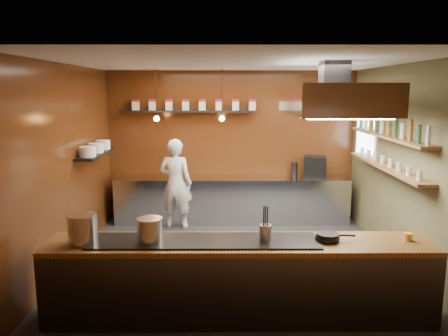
{
  "coord_description": "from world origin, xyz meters",
  "views": [
    {
      "loc": [
        -0.2,
        -6.33,
        2.62
      ],
      "look_at": [
        -0.17,
        0.4,
        1.41
      ],
      "focal_mm": 35.0,
      "sensor_mm": 36.0,
      "label": 1
    }
  ],
  "objects_px": {
    "stockpot_small": "(150,230)",
    "extractor_hood": "(333,98)",
    "chef": "(176,183)",
    "espresso_machine": "(315,167)",
    "stockpot_large": "(83,228)"
  },
  "relations": [
    {
      "from": "stockpot_small",
      "to": "extractor_hood",
      "type": "bearing_deg",
      "value": 28.28
    },
    {
      "from": "extractor_hood",
      "to": "stockpot_small",
      "type": "height_order",
      "value": "extractor_hood"
    },
    {
      "from": "stockpot_large",
      "to": "espresso_machine",
      "type": "bearing_deg",
      "value": 48.26
    },
    {
      "from": "stockpot_large",
      "to": "espresso_machine",
      "type": "height_order",
      "value": "espresso_machine"
    },
    {
      "from": "stockpot_small",
      "to": "chef",
      "type": "height_order",
      "value": "chef"
    },
    {
      "from": "stockpot_large",
      "to": "chef",
      "type": "distance_m",
      "value": 3.53
    },
    {
      "from": "espresso_machine",
      "to": "chef",
      "type": "distance_m",
      "value": 2.76
    },
    {
      "from": "extractor_hood",
      "to": "stockpot_small",
      "type": "bearing_deg",
      "value": -151.72
    },
    {
      "from": "espresso_machine",
      "to": "stockpot_large",
      "type": "bearing_deg",
      "value": -120.11
    },
    {
      "from": "extractor_hood",
      "to": "chef",
      "type": "bearing_deg",
      "value": 137.2
    },
    {
      "from": "stockpot_small",
      "to": "chef",
      "type": "xyz_separation_m",
      "value": [
        -0.07,
        3.45,
        -0.21
      ]
    },
    {
      "from": "espresso_machine",
      "to": "extractor_hood",
      "type": "bearing_deg",
      "value": -86.01
    },
    {
      "from": "stockpot_small",
      "to": "espresso_machine",
      "type": "height_order",
      "value": "espresso_machine"
    },
    {
      "from": "chef",
      "to": "espresso_machine",
      "type": "bearing_deg",
      "value": -160.54
    },
    {
      "from": "stockpot_small",
      "to": "chef",
      "type": "relative_size",
      "value": 0.17
    }
  ]
}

